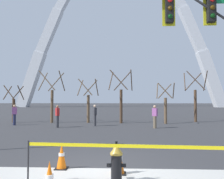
% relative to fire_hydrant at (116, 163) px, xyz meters
% --- Properties ---
extents(ground_plane, '(240.00, 240.00, 0.00)m').
position_rel_fire_hydrant_xyz_m(ground_plane, '(-0.56, 1.38, -0.47)').
color(ground_plane, '#333335').
extents(fire_hydrant, '(0.46, 0.48, 0.99)m').
position_rel_fire_hydrant_xyz_m(fire_hydrant, '(0.00, 0.00, 0.00)').
color(fire_hydrant, black).
rests_on(fire_hydrant, ground).
extents(caution_tape_barrier, '(4.98, 0.37, 1.02)m').
position_rel_fire_hydrant_xyz_m(caution_tape_barrier, '(0.37, -0.30, 0.22)').
color(caution_tape_barrier, '#232326').
rests_on(caution_tape_barrier, ground).
extents(traffic_cone_by_hydrant, '(0.36, 0.36, 0.73)m').
position_rel_fire_hydrant_xyz_m(traffic_cone_by_hydrant, '(-1.35, -0.87, -0.11)').
color(traffic_cone_by_hydrant, black).
rests_on(traffic_cone_by_hydrant, ground).
extents(traffic_cone_mid_sidewalk, '(0.36, 0.36, 0.73)m').
position_rel_fire_hydrant_xyz_m(traffic_cone_mid_sidewalk, '(-1.60, 1.09, -0.11)').
color(traffic_cone_mid_sidewalk, black).
rests_on(traffic_cone_mid_sidewalk, ground).
extents(traffic_cone_curb_edge, '(0.36, 0.36, 0.73)m').
position_rel_fire_hydrant_xyz_m(traffic_cone_curb_edge, '(0.06, 0.70, -0.11)').
color(traffic_cone_curb_edge, black).
rests_on(traffic_cone_curb_edge, ground).
extents(traffic_signal_gantry, '(5.02, 0.44, 6.00)m').
position_rel_fire_hydrant_xyz_m(traffic_signal_gantry, '(3.41, 2.32, 3.60)').
color(traffic_signal_gantry, '#232326').
rests_on(traffic_signal_gantry, ground).
extents(monument_arch, '(54.39, 2.69, 44.29)m').
position_rel_fire_hydrant_xyz_m(monument_arch, '(-0.56, 56.75, 19.10)').
color(monument_arch, silver).
rests_on(monument_arch, ground).
extents(tree_far_left, '(1.49, 1.50, 3.20)m').
position_rel_fire_hydrant_xyz_m(tree_far_left, '(-9.26, 14.53, 0.95)').
color(tree_far_left, '#473323').
rests_on(tree_far_left, ground).
extents(tree_left_mid, '(2.03, 2.04, 4.41)m').
position_rel_fire_hydrant_xyz_m(tree_left_mid, '(-5.92, 14.56, 1.49)').
color(tree_left_mid, brown).
rests_on(tree_left_mid, ground).
extents(tree_center_left, '(1.74, 1.75, 3.75)m').
position_rel_fire_hydrant_xyz_m(tree_center_left, '(-2.82, 14.77, 1.20)').
color(tree_center_left, brown).
rests_on(tree_center_left, ground).
extents(tree_center_right, '(2.05, 2.06, 4.45)m').
position_rel_fire_hydrant_xyz_m(tree_center_right, '(0.01, 14.48, 1.51)').
color(tree_center_right, '#473323').
rests_on(tree_center_right, ground).
extents(tree_right_mid, '(1.56, 1.57, 3.35)m').
position_rel_fire_hydrant_xyz_m(tree_right_mid, '(3.69, 14.22, 1.02)').
color(tree_right_mid, brown).
rests_on(tree_right_mid, ground).
extents(tree_far_right, '(2.06, 2.07, 4.48)m').
position_rel_fire_hydrant_xyz_m(tree_far_right, '(6.62, 15.88, 1.53)').
color(tree_far_right, '#473323').
rests_on(tree_far_right, ground).
extents(pedestrian_walking_left, '(0.39, 0.30, 1.59)m').
position_rel_fire_hydrant_xyz_m(pedestrian_walking_left, '(-8.25, 12.51, 0.35)').
color(pedestrian_walking_left, '#232847').
rests_on(pedestrian_walking_left, ground).
extents(pedestrian_standing_center, '(0.36, 0.39, 1.59)m').
position_rel_fire_hydrant_xyz_m(pedestrian_standing_center, '(-4.49, 11.12, 0.35)').
color(pedestrian_standing_center, '#38383D').
rests_on(pedestrian_standing_center, ground).
extents(pedestrian_walking_right, '(0.33, 0.39, 1.59)m').
position_rel_fire_hydrant_xyz_m(pedestrian_walking_right, '(-1.95, 12.24, 0.35)').
color(pedestrian_walking_right, '#38383D').
rests_on(pedestrian_walking_right, ground).
extents(pedestrian_near_trees, '(0.39, 0.36, 1.59)m').
position_rel_fire_hydrant_xyz_m(pedestrian_near_trees, '(2.39, 11.03, 0.35)').
color(pedestrian_near_trees, brown).
rests_on(pedestrian_near_trees, ground).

